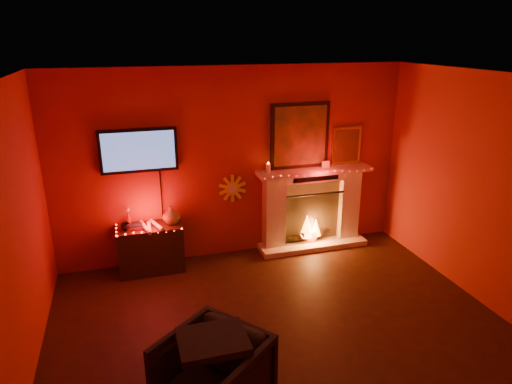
% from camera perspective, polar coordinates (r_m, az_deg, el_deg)
% --- Properties ---
extents(room, '(5.00, 5.00, 5.00)m').
position_cam_1_polar(room, '(4.18, 5.80, -5.37)').
color(room, black).
rests_on(room, ground).
extents(floor, '(5.00, 5.00, 0.00)m').
position_cam_1_polar(floor, '(4.90, 5.25, -19.90)').
color(floor, black).
rests_on(floor, ground).
extents(fireplace, '(1.72, 0.40, 2.18)m').
position_cam_1_polar(fireplace, '(6.87, 6.96, -1.05)').
color(fireplace, beige).
rests_on(fireplace, floor).
extents(tv, '(1.00, 0.07, 1.24)m').
position_cam_1_polar(tv, '(6.13, -14.44, 5.03)').
color(tv, black).
rests_on(tv, room).
extents(sunburst_clock, '(0.40, 0.03, 0.40)m').
position_cam_1_polar(sunburst_clock, '(6.50, -2.95, 0.45)').
color(sunburst_clock, yellow).
rests_on(sunburst_clock, room).
extents(console_table, '(0.86, 0.51, 0.90)m').
position_cam_1_polar(console_table, '(6.38, -12.94, -6.60)').
color(console_table, black).
rests_on(console_table, floor).
extents(armchair, '(1.12, 1.12, 0.73)m').
position_cam_1_polar(armchair, '(4.13, -5.39, -22.03)').
color(armchair, black).
rests_on(armchair, floor).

